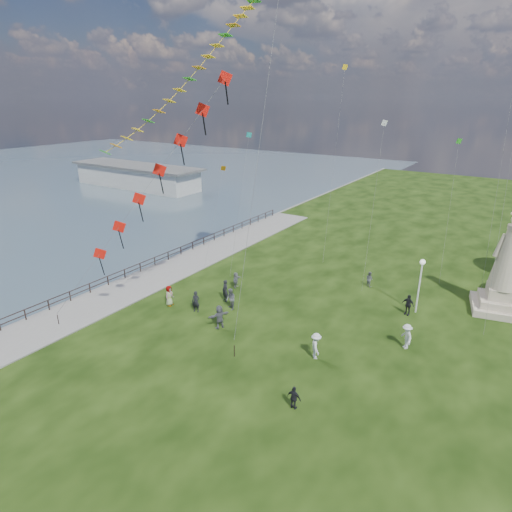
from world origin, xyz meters
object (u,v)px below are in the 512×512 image
Objects in this scene: person_5 at (236,280)px; person_11 at (220,317)px; person_9 at (408,305)px; statue at (505,276)px; person_10 at (169,296)px; person_6 at (225,291)px; person_7 at (369,279)px; person_2 at (316,346)px; lamppost at (421,275)px; pier_pavilion at (137,176)px; person_0 at (196,302)px; person_8 at (406,336)px; person_1 at (231,299)px; person_3 at (294,398)px.

person_11 reaches higher than person_5.
person_5 is 0.84× the size of person_9.
statue is 4.65× the size of person_10.
person_10 is (-17.42, -9.41, 0.02)m from person_9.
person_6 is 1.32× the size of person_7.
statue is 5.73× the size of person_7.
person_2 reaches higher than person_10.
person_6 is 13.65m from person_7.
person_6 is (-14.46, -6.90, -2.40)m from lamppost.
pier_pavilion is 17.05× the size of person_9.
person_2 is at bearing -96.03° from person_9.
person_0 is 17.31m from person_9.
person_2 is 11.03m from person_6.
person_7 is at bearing 69.86° from person_6.
statue is 4.44× the size of person_2.
person_10 is (-13.87, 0.36, -0.04)m from person_2.
person_8 is at bearing -62.60° from person_9.
person_0 is at bearing -81.50° from person_6.
person_11 is at bearing -108.44° from person_8.
person_6 is at bearing -125.97° from person_8.
person_5 is 12.50m from person_7.
person_2 is (11.21, -0.71, 0.04)m from person_0.
person_6 is 4.67m from person_11.
person_8 is at bearing 42.45° from person_1.
person_0 reaches higher than person_7.
person_3 is at bearing -3.36° from person_1.
person_7 is 10.58m from person_8.
person_1 is 1.26× the size of person_5.
person_3 is at bearing 127.22° from person_7.
lamppost is at bearing 13.99° from person_0.
person_5 is (-11.29, 6.46, -0.20)m from person_2.
person_10 is at bearing -18.30° from person_3.
person_0 is 0.96× the size of person_11.
person_8 is at bearing -5.13° from person_0.
person_2 is at bearing -98.96° from person_10.
statue is at bearing 35.72° from lamppost.
person_0 is at bearing -82.92° from person_11.
person_0 is at bearing 168.27° from person_5.
person_0 is 16.39m from person_7.
person_2 reaches higher than person_8.
pier_pavilion is at bearing 150.68° from statue.
person_5 reaches higher than person_3.
lamppost reaches higher than person_6.
person_6 is (-1.36, 1.05, 0.03)m from person_1.
person_0 is (-20.93, -13.91, -2.24)m from statue.
pier_pavilion is at bearing 43.01° from person_10.
person_7 is (56.26, -22.62, -1.11)m from pier_pavilion.
person_3 is at bearing -124.77° from statue.
statue is 23.04m from person_6.
person_7 is 0.83× the size of person_9.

